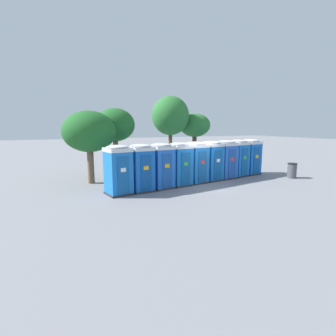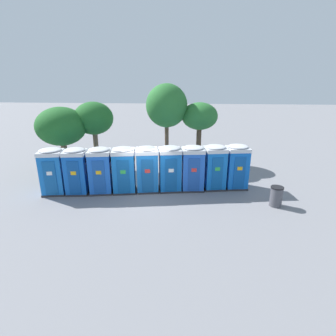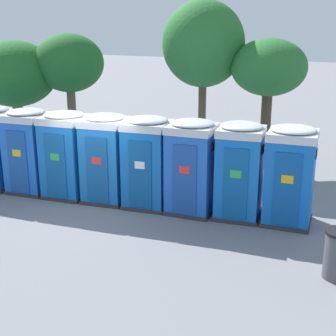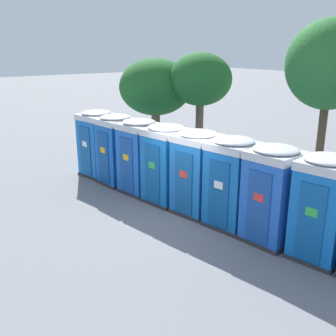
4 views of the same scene
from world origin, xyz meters
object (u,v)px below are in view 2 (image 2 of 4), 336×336
Objects in this scene: portapotty_2 at (100,170)px; street_tree_0 at (94,119)px; portapotty_0 at (53,171)px; street_tree_2 at (200,117)px; portapotty_8 at (237,166)px; portapotty_1 at (77,171)px; portapotty_7 at (215,167)px; portapotty_5 at (170,168)px; street_tree_1 at (167,106)px; portapotty_3 at (124,170)px; street_tree_3 at (61,127)px; portapotty_4 at (147,169)px; portapotty_6 at (193,168)px; trash_can at (276,196)px.

street_tree_0 is at bearing 112.17° from portapotty_2.
street_tree_2 is at bearing 37.68° from portapotty_0.
portapotty_0 and portapotty_8 have the same top height.
portapotty_2 is 0.55× the size of street_tree_0.
portapotty_7 is at bearing 9.92° from portapotty_1.
street_tree_0 is (-7.89, 2.87, 2.22)m from portapotty_7.
portapotty_5 is 0.44× the size of street_tree_1.
portapotty_1 and portapotty_2 have the same top height.
portapotty_3 is 0.55× the size of street_tree_0.
street_tree_3 reaches higher than portapotty_1.
portapotty_2 is 1.00× the size of portapotty_5.
portapotty_2 is 1.00× the size of portapotty_3.
portapotty_1 is at bearing -55.54° from street_tree_3.
portapotty_4 is 3.82m from portapotty_7.
portapotty_2 is 1.00× the size of portapotty_6.
portapotty_7 is at bearing -10.74° from street_tree_3.
portapotty_5 is at bearing 163.50° from trash_can.
portapotty_0 is at bearing -170.99° from portapotty_5.
portapotty_7 is at bearing 144.43° from trash_can.
portapotty_7 and portapotty_8 have the same top height.
portapotty_5 is 1.00× the size of portapotty_7.
street_tree_1 is (-4.39, 4.27, 2.95)m from portapotty_8.
portapotty_0 is 1.00× the size of portapotty_5.
portapotty_5 is (3.76, 0.65, -0.00)m from portapotty_2.
portapotty_0 is 4.95m from street_tree_0.
portapotty_2 is 4.84m from street_tree_0.
street_tree_1 is at bearing 132.61° from trash_can.
portapotty_3 is 7.36m from street_tree_2.
portapotty_8 is 6.79m from street_tree_1.
portapotty_1 is at bearing -170.96° from portapotty_2.
street_tree_2 reaches higher than street_tree_3.
portapotty_7 is at bearing -170.66° from portapotty_8.
street_tree_0 is 0.80× the size of street_tree_1.
street_tree_3 is (-2.16, 3.15, 1.84)m from portapotty_1.
street_tree_1 reaches higher than portapotty_0.
portapotty_0 and portapotty_7 have the same top height.
portapotty_7 is at bearing 9.44° from portapotty_0.
portapotty_2 is 0.44× the size of street_tree_1.
street_tree_1 is 1.28× the size of street_tree_2.
portapotty_0 is 2.52× the size of trash_can.
street_tree_1 is (0.63, 5.15, 2.95)m from portapotty_4.
portapotty_2 and portapotty_5 have the same top height.
street_tree_1 reaches higher than portapotty_7.
trash_can is (4.12, -1.78, -0.77)m from portapotty_6.
street_tree_3 is at bearing 169.26° from portapotty_7.
trash_can is at bearing -17.23° from street_tree_3.
street_tree_3 is (-5.93, 2.51, 1.84)m from portapotty_4.
portapotty_0 is 0.55× the size of street_tree_0.
portapotty_2 is 1.27m from portapotty_3.
portapotty_5 is 1.27m from portapotty_6.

